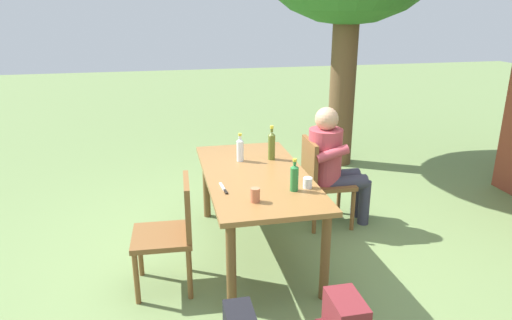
% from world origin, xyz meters
% --- Properties ---
extents(ground_plane, '(24.00, 24.00, 0.00)m').
position_xyz_m(ground_plane, '(0.00, 0.00, 0.00)').
color(ground_plane, '#6B844C').
extents(dining_table, '(1.74, 0.85, 0.73)m').
position_xyz_m(dining_table, '(0.00, 0.00, 0.64)').
color(dining_table, olive).
rests_on(dining_table, ground_plane).
extents(chair_far_left, '(0.45, 0.45, 0.87)m').
position_xyz_m(chair_far_left, '(-0.39, 0.72, 0.49)').
color(chair_far_left, brown).
rests_on(chair_far_left, ground_plane).
extents(chair_near_right, '(0.46, 0.46, 0.87)m').
position_xyz_m(chair_near_right, '(0.40, -0.72, 0.49)').
color(chair_near_right, brown).
rests_on(chair_near_right, ground_plane).
extents(person_in_white_shirt, '(0.47, 0.62, 1.18)m').
position_xyz_m(person_in_white_shirt, '(-0.39, 0.83, 0.66)').
color(person_in_white_shirt, '#B7424C').
rests_on(person_in_white_shirt, ground_plane).
extents(bottle_clear, '(0.06, 0.06, 0.26)m').
position_xyz_m(bottle_clear, '(-0.35, -0.07, 0.84)').
color(bottle_clear, white).
rests_on(bottle_clear, dining_table).
extents(bottle_green, '(0.06, 0.06, 0.26)m').
position_xyz_m(bottle_green, '(0.43, 0.21, 0.84)').
color(bottle_green, '#287A38').
rests_on(bottle_green, dining_table).
extents(bottle_olive, '(0.06, 0.06, 0.32)m').
position_xyz_m(bottle_olive, '(-0.34, 0.22, 0.87)').
color(bottle_olive, '#566623').
rests_on(bottle_olive, dining_table).
extents(cup_white, '(0.07, 0.07, 0.08)m').
position_xyz_m(cup_white, '(0.39, 0.32, 0.77)').
color(cup_white, white).
rests_on(cup_white, dining_table).
extents(cup_terracotta, '(0.07, 0.07, 0.10)m').
position_xyz_m(cup_terracotta, '(0.57, -0.13, 0.78)').
color(cup_terracotta, '#BC6B47').
rests_on(cup_terracotta, dining_table).
extents(table_knife, '(0.24, 0.04, 0.01)m').
position_xyz_m(table_knife, '(0.30, -0.32, 0.73)').
color(table_knife, silver).
rests_on(table_knife, dining_table).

